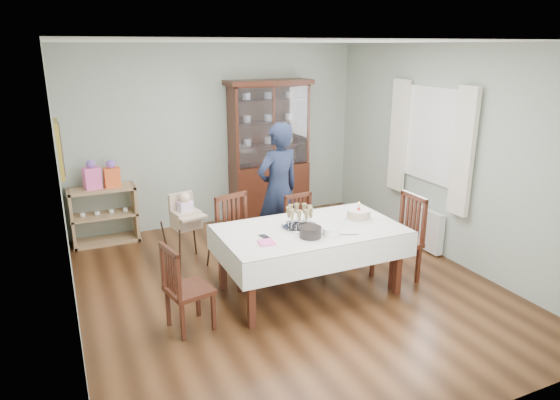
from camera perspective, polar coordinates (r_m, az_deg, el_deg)
floor at (r=5.87m, az=0.84°, el=-9.76°), size 5.00×5.00×0.00m
room_shell at (r=5.79m, az=-1.36°, el=7.71°), size 5.00×5.00×5.00m
dining_table at (r=5.60m, az=3.40°, el=-6.82°), size 2.00×1.16×0.76m
china_cabinet at (r=7.75m, az=-1.26°, el=5.78°), size 1.30×0.48×2.18m
sideboard at (r=7.37m, az=-19.44°, el=-1.64°), size 0.90×0.38×0.80m
picture_frame at (r=5.61m, az=-23.94°, el=5.36°), size 0.04×0.48×0.58m
window at (r=6.81m, az=17.04°, el=7.09°), size 0.04×1.02×1.22m
curtain_left at (r=6.34m, az=20.21°, el=5.15°), size 0.07×0.30×1.55m
curtain_right at (r=7.26m, az=13.39°, el=7.16°), size 0.07×0.30×1.55m
radiator at (r=7.08m, az=15.79°, el=-2.92°), size 0.10×0.80×0.55m
chair_far_left at (r=5.88m, az=-4.38°, el=-6.49°), size 0.57×0.57×1.02m
chair_far_right at (r=6.27m, az=2.85°, el=-5.24°), size 0.45×0.45×0.90m
chair_end_left at (r=5.03m, az=-10.41°, el=-11.59°), size 0.47×0.47×0.89m
chair_end_right at (r=6.06m, az=13.21°, el=-6.15°), size 0.46×0.46×1.02m
woman at (r=6.44m, az=-0.20°, el=1.16°), size 0.72×0.56×1.76m
high_chair at (r=6.36m, az=-10.58°, el=-4.18°), size 0.50×0.50×0.96m
champagne_tray at (r=5.43m, az=2.26°, el=-2.40°), size 0.40×0.40×0.24m
birthday_cake at (r=5.76m, az=8.97°, el=-1.67°), size 0.31×0.31×0.21m
plate_stack_dark at (r=5.19m, az=3.49°, el=-3.68°), size 0.29×0.29×0.11m
plate_stack_white at (r=5.26m, az=5.88°, el=-3.58°), size 0.23×0.23×0.08m
napkin_stack at (r=5.03m, az=-1.54°, el=-4.87°), size 0.17×0.17×0.02m
cutlery at (r=5.18m, az=-2.12°, el=-4.27°), size 0.12×0.15×0.01m
cake_knife at (r=5.30m, az=7.67°, el=-3.92°), size 0.24×0.12×0.01m
gift_bag_pink at (r=7.19m, az=-20.68°, el=2.57°), size 0.24×0.18×0.40m
gift_bag_orange at (r=7.21m, az=-18.67°, el=2.74°), size 0.21×0.15×0.38m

